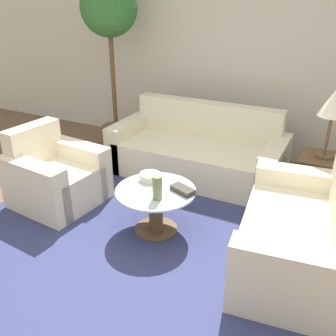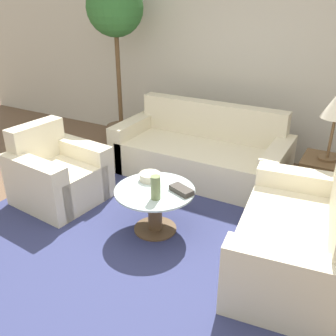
% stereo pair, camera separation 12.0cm
% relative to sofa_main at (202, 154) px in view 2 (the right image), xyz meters
% --- Properties ---
extents(ground_plane, '(14.00, 14.00, 0.00)m').
position_rel_sofa_main_xyz_m(ground_plane, '(0.18, -1.93, -0.27)').
color(ground_plane, brown).
extents(wall_back, '(10.00, 0.06, 2.60)m').
position_rel_sofa_main_xyz_m(wall_back, '(0.18, 0.93, 1.03)').
color(wall_back, beige).
rests_on(wall_back, ground_plane).
extents(rug, '(3.48, 3.47, 0.01)m').
position_rel_sofa_main_xyz_m(rug, '(0.13, -1.32, -0.27)').
color(rug, navy).
rests_on(rug, ground_plane).
extents(sofa_main, '(2.06, 0.88, 0.85)m').
position_rel_sofa_main_xyz_m(sofa_main, '(0.00, 0.00, 0.00)').
color(sofa_main, beige).
rests_on(sofa_main, ground_plane).
extents(armchair, '(0.89, 0.89, 0.81)m').
position_rel_sofa_main_xyz_m(armchair, '(-1.11, -1.32, 0.00)').
color(armchair, beige).
rests_on(armchair, ground_plane).
extents(loveseat, '(1.01, 1.56, 0.83)m').
position_rel_sofa_main_xyz_m(loveseat, '(1.44, -1.22, 0.00)').
color(loveseat, beige).
rests_on(loveseat, ground_plane).
extents(coffee_table, '(0.74, 0.74, 0.44)m').
position_rel_sofa_main_xyz_m(coffee_table, '(0.13, -1.32, 0.01)').
color(coffee_table, brown).
rests_on(coffee_table, ground_plane).
extents(side_table, '(0.46, 0.46, 0.56)m').
position_rel_sofa_main_xyz_m(side_table, '(1.42, -0.14, 0.00)').
color(side_table, brown).
rests_on(side_table, ground_plane).
extents(potted_plant, '(0.73, 0.73, 2.25)m').
position_rel_sofa_main_xyz_m(potted_plant, '(-1.42, 0.31, 1.39)').
color(potted_plant, brown).
rests_on(potted_plant, ground_plane).
extents(vase, '(0.09, 0.09, 0.22)m').
position_rel_sofa_main_xyz_m(vase, '(0.22, -1.46, 0.27)').
color(vase, '#6B7A4C').
rests_on(vase, coffee_table).
extents(bowl, '(0.20, 0.20, 0.07)m').
position_rel_sofa_main_xyz_m(bowl, '(-0.01, -1.18, 0.20)').
color(bowl, beige).
rests_on(bowl, coffee_table).
extents(book_stack, '(0.25, 0.19, 0.05)m').
position_rel_sofa_main_xyz_m(book_stack, '(0.36, -1.25, 0.19)').
color(book_stack, '#38332D').
rests_on(book_stack, coffee_table).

